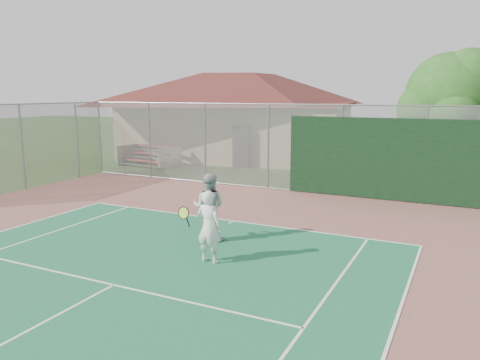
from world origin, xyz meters
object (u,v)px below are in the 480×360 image
tree (452,99)px  bleachers (149,155)px  player_grey_back (209,208)px  clubhouse (240,107)px  player_white_front (208,227)px

tree → bleachers: bearing=179.3°
player_grey_back → clubhouse: bearing=-82.4°
tree → player_white_front: bearing=-111.9°
player_white_front → player_grey_back: player_grey_back is taller
bleachers → player_grey_back: bearing=-38.9°
tree → player_white_front: (-4.54, -11.30, -2.83)m
tree → player_grey_back: bearing=-118.7°
clubhouse → bleachers: bearing=-123.7°
player_white_front → player_grey_back: 1.71m
player_white_front → player_grey_back: (-0.85, 1.49, 0.04)m
bleachers → player_white_front: (10.41, -11.49, 0.29)m
clubhouse → tree: (12.19, -5.97, 0.62)m
bleachers → player_grey_back: player_grey_back is taller
player_white_front → tree: bearing=-110.0°
clubhouse → tree: 13.58m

